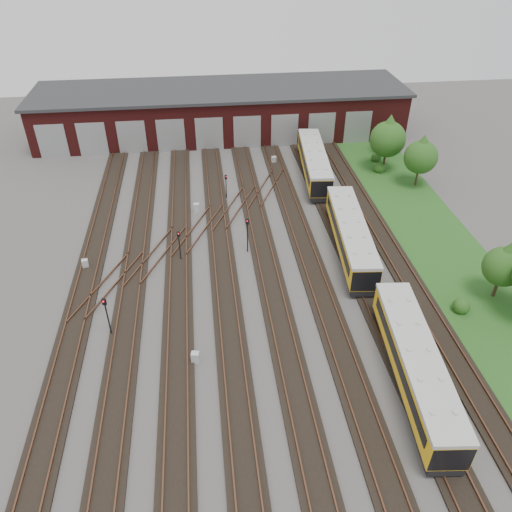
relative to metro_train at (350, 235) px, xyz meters
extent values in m
plane|color=#413E3C|center=(-10.00, -8.63, -1.82)|extent=(120.00, 120.00, 0.00)
cube|color=black|center=(-24.00, -8.63, -1.73)|extent=(2.40, 70.00, 0.18)
cube|color=brown|center=(-24.72, -8.63, -1.57)|extent=(0.10, 70.00, 0.15)
cube|color=brown|center=(-23.28, -8.63, -1.57)|extent=(0.10, 70.00, 0.15)
cube|color=black|center=(-20.00, -8.63, -1.73)|extent=(2.40, 70.00, 0.18)
cube|color=brown|center=(-20.72, -8.63, -1.57)|extent=(0.10, 70.00, 0.15)
cube|color=brown|center=(-19.28, -8.63, -1.57)|extent=(0.10, 70.00, 0.15)
cube|color=black|center=(-16.00, -8.63, -1.73)|extent=(2.40, 70.00, 0.18)
cube|color=brown|center=(-16.72, -8.63, -1.57)|extent=(0.10, 70.00, 0.15)
cube|color=brown|center=(-15.28, -8.63, -1.57)|extent=(0.10, 70.00, 0.15)
cube|color=black|center=(-12.00, -8.63, -1.73)|extent=(2.40, 70.00, 0.18)
cube|color=brown|center=(-12.72, -8.63, -1.57)|extent=(0.10, 70.00, 0.15)
cube|color=brown|center=(-11.28, -8.63, -1.57)|extent=(0.10, 70.00, 0.15)
cube|color=black|center=(-8.00, -8.63, -1.73)|extent=(2.40, 70.00, 0.18)
cube|color=brown|center=(-8.72, -8.63, -1.57)|extent=(0.10, 70.00, 0.15)
cube|color=brown|center=(-7.28, -8.63, -1.57)|extent=(0.10, 70.00, 0.15)
cube|color=black|center=(-4.00, -8.63, -1.73)|extent=(2.40, 70.00, 0.18)
cube|color=brown|center=(-4.72, -8.63, -1.57)|extent=(0.10, 70.00, 0.15)
cube|color=brown|center=(-3.28, -8.63, -1.57)|extent=(0.10, 70.00, 0.15)
cube|color=black|center=(0.00, -8.63, -1.73)|extent=(2.40, 70.00, 0.18)
cube|color=brown|center=(-0.72, -8.63, -1.57)|extent=(0.10, 70.00, 0.15)
cube|color=brown|center=(0.72, -8.63, -1.57)|extent=(0.10, 70.00, 0.15)
cube|color=black|center=(4.00, -8.63, -1.73)|extent=(2.40, 70.00, 0.18)
cube|color=brown|center=(3.28, -8.63, -1.57)|extent=(0.10, 70.00, 0.15)
cube|color=brown|center=(4.72, -8.63, -1.57)|extent=(0.10, 70.00, 0.15)
cube|color=brown|center=(-18.00, 1.37, -1.57)|extent=(5.40, 9.62, 0.15)
cube|color=brown|center=(-14.00, 5.37, -1.57)|extent=(5.40, 9.62, 0.15)
cube|color=brown|center=(-10.00, 9.37, -1.57)|extent=(5.40, 9.62, 0.15)
cube|color=brown|center=(-22.00, -2.63, -1.57)|extent=(5.40, 9.62, 0.15)
cube|color=brown|center=(-6.00, 13.37, -1.57)|extent=(5.40, 9.62, 0.15)
cube|color=#4B1312|center=(-10.00, 31.37, 1.18)|extent=(50.00, 12.00, 6.00)
cube|color=#2C2C2E|center=(-10.00, 31.37, 4.33)|extent=(51.00, 12.50, 0.40)
cube|color=gray|center=(-32.00, 25.35, 0.38)|extent=(3.60, 0.12, 4.40)
cube|color=gray|center=(-27.00, 25.35, 0.38)|extent=(3.60, 0.12, 4.40)
cube|color=gray|center=(-22.00, 25.35, 0.38)|extent=(3.60, 0.12, 4.40)
cube|color=gray|center=(-17.00, 25.35, 0.38)|extent=(3.60, 0.12, 4.40)
cube|color=gray|center=(-12.00, 25.35, 0.38)|extent=(3.60, 0.12, 4.40)
cube|color=gray|center=(-7.00, 25.35, 0.38)|extent=(3.60, 0.12, 4.40)
cube|color=gray|center=(-2.00, 25.35, 0.38)|extent=(3.60, 0.12, 4.40)
cube|color=gray|center=(3.00, 25.35, 0.38)|extent=(3.60, 0.12, 4.40)
cube|color=gray|center=(8.00, 25.35, 0.38)|extent=(3.60, 0.12, 4.40)
cube|color=#204D19|center=(9.00, 1.37, -1.80)|extent=(8.00, 55.00, 0.05)
cube|color=black|center=(0.00, -16.00, -1.21)|extent=(3.50, 14.25, 0.56)
cube|color=yellow|center=(0.00, -16.00, 0.11)|extent=(3.78, 14.28, 2.07)
cube|color=#BCBCB7|center=(0.00, -16.00, 1.28)|extent=(3.87, 14.29, 0.28)
cube|color=black|center=(-1.24, -15.88, 0.34)|extent=(1.24, 12.36, 0.80)
cube|color=black|center=(1.24, -16.12, 0.34)|extent=(1.24, 12.36, 0.80)
cube|color=black|center=(0.00, 0.00, -1.21)|extent=(3.50, 14.25, 0.56)
cube|color=yellow|center=(0.00, 0.00, 0.11)|extent=(3.78, 14.28, 2.07)
cube|color=#BCBCB7|center=(0.00, 0.00, 1.28)|extent=(3.87, 14.29, 0.28)
cube|color=black|center=(-1.24, 0.12, 0.34)|extent=(1.24, 12.36, 0.80)
cube|color=black|center=(1.24, -0.12, 0.34)|extent=(1.24, 12.36, 0.80)
cube|color=black|center=(0.00, 16.00, -1.21)|extent=(3.50, 14.25, 0.56)
cube|color=yellow|center=(0.00, 16.00, 0.11)|extent=(3.78, 14.28, 2.07)
cube|color=#BCBCB7|center=(0.00, 16.00, 1.28)|extent=(3.87, 14.29, 0.28)
cube|color=black|center=(-1.24, 16.12, 0.34)|extent=(1.24, 12.36, 0.80)
cube|color=black|center=(1.24, 15.88, 0.34)|extent=(1.24, 12.36, 0.80)
cylinder|color=black|center=(-21.06, -8.71, -0.31)|extent=(0.11, 0.11, 3.03)
cube|color=black|center=(-21.06, -8.71, 1.49)|extent=(0.31, 0.23, 0.56)
sphere|color=#F90D22|center=(-21.06, -8.83, 1.61)|extent=(0.14, 0.14, 0.14)
cylinder|color=black|center=(-9.51, 1.13, -0.29)|extent=(0.11, 0.11, 3.07)
cube|color=black|center=(-9.51, 1.13, 1.52)|extent=(0.30, 0.22, 0.54)
sphere|color=#F90D22|center=(-9.51, 1.02, 1.63)|extent=(0.13, 0.13, 0.13)
cylinder|color=black|center=(-15.79, 0.47, -0.52)|extent=(0.10, 0.10, 2.61)
cube|color=black|center=(-15.79, 0.47, 1.05)|extent=(0.28, 0.20, 0.52)
sphere|color=#F90D22|center=(-15.79, 0.36, 1.15)|extent=(0.13, 0.13, 0.13)
cylinder|color=black|center=(-10.76, 11.89, -0.67)|extent=(0.10, 0.10, 2.31)
cube|color=black|center=(-10.76, 11.89, 0.73)|extent=(0.28, 0.22, 0.49)
sphere|color=#F90D22|center=(-10.76, 11.79, 0.83)|extent=(0.12, 0.12, 0.12)
cube|color=#B6B9BC|center=(-24.35, 0.29, -1.38)|extent=(0.61, 0.54, 0.90)
cube|color=#B6B9BC|center=(-14.14, 9.20, -1.34)|extent=(0.60, 0.50, 0.96)
cube|color=#B6B9BC|center=(-14.69, -12.30, -1.35)|extent=(0.65, 0.57, 0.94)
cube|color=#B6B9BC|center=(-4.18, 20.19, -1.37)|extent=(0.65, 0.59, 0.91)
cube|color=#B6B9BC|center=(-0.79, 12.61, -1.39)|extent=(0.54, 0.46, 0.87)
cylinder|color=#352517|center=(8.96, 16.67, -0.73)|extent=(0.25, 0.25, 2.19)
sphere|color=#214E16|center=(8.96, 16.67, 2.19)|extent=(4.25, 4.25, 4.25)
cone|color=#214E16|center=(8.96, 16.67, 3.71)|extent=(3.65, 3.65, 3.04)
cylinder|color=#352517|center=(10.95, 21.51, -1.04)|extent=(0.25, 0.25, 1.56)
sphere|color=#214E16|center=(10.95, 21.51, 1.04)|extent=(3.03, 3.03, 3.03)
cone|color=#214E16|center=(10.95, 21.51, 2.12)|extent=(2.60, 2.60, 2.17)
cylinder|color=#352517|center=(11.38, 12.27, -0.85)|extent=(0.23, 0.23, 1.94)
sphere|color=#214E16|center=(11.38, 12.27, 1.74)|extent=(3.78, 3.78, 3.78)
cone|color=#214E16|center=(11.38, 12.27, 3.09)|extent=(3.24, 3.24, 2.70)
cylinder|color=#352517|center=(10.35, -7.84, -0.98)|extent=(0.27, 0.27, 1.69)
sphere|color=#214E16|center=(10.35, -7.84, 1.28)|extent=(3.29, 3.29, 3.29)
cone|color=#214E16|center=(10.35, -7.84, 2.45)|extent=(2.82, 2.82, 2.35)
sphere|color=#214E16|center=(6.73, -9.28, -1.14)|extent=(1.36, 1.36, 1.36)
sphere|color=#214E16|center=(8.28, 16.27, -1.12)|extent=(1.41, 1.41, 1.41)
sphere|color=#214E16|center=(8.94, 19.41, -1.18)|extent=(1.28, 1.28, 1.28)
camera|label=1|loc=(-13.31, -37.50, 25.35)|focal=35.00mm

